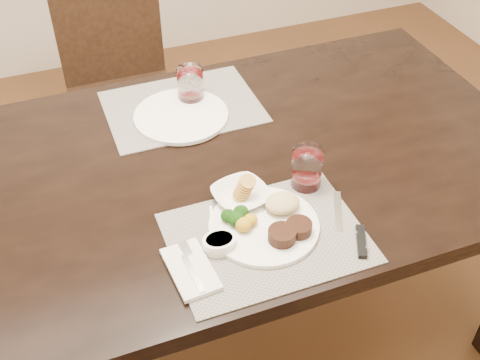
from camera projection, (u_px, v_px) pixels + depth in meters
name	position (u px, v px, depth m)	size (l,w,h in m)	color
ground_plane	(196.00, 333.00, 2.11)	(4.50, 4.50, 0.00)	#462A16
dining_table	(184.00, 193.00, 1.67)	(2.00, 1.00, 0.75)	black
chair_far	(120.00, 78.00, 2.44)	(0.42, 0.42, 0.90)	black
placemat_near	(267.00, 238.00, 1.43)	(0.46, 0.34, 0.00)	slate
placemat_far	(182.00, 107.00, 1.84)	(0.46, 0.34, 0.00)	slate
dinner_plate	(269.00, 222.00, 1.44)	(0.27, 0.27, 0.05)	white
napkin_fork	(191.00, 269.00, 1.35)	(0.10, 0.17, 0.02)	white
steak_knife	(355.00, 234.00, 1.43)	(0.08, 0.23, 0.01)	white
cracker_bowl	(241.00, 195.00, 1.51)	(0.16, 0.16, 0.06)	white
sauce_ramekin	(219.00, 243.00, 1.39)	(0.08, 0.12, 0.06)	white
wine_glass_near	(307.00, 170.00, 1.54)	(0.08, 0.08, 0.11)	silver
far_plate	(181.00, 116.00, 1.79)	(0.28, 0.28, 0.01)	white
wine_glass_far	(190.00, 87.00, 1.83)	(0.08, 0.08, 0.11)	silver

